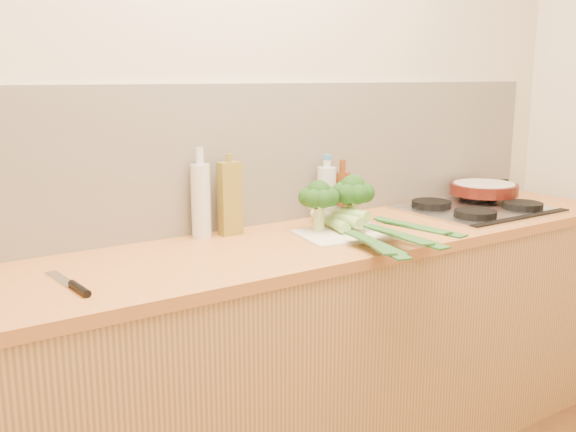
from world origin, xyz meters
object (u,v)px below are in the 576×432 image
gas_hob (477,207)px  chefs_knife (75,286)px  chopping_board (347,234)px  skillet (484,189)px

gas_hob → chefs_knife: bearing=-177.0°
chopping_board → chefs_knife: (-0.99, -0.06, 0.00)m
gas_hob → chefs_knife: 1.74m
chefs_knife → skillet: (1.91, 0.20, 0.06)m
chopping_board → chefs_knife: bearing=-166.9°
chopping_board → skillet: 0.93m
skillet → chefs_knife: bearing=167.3°
chefs_knife → skillet: bearing=0.9°
chefs_knife → skillet: skillet is taller
gas_hob → skillet: skillet is taller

